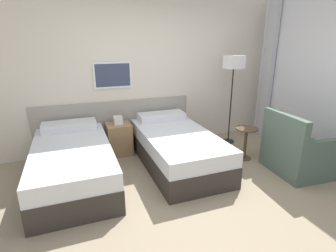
{
  "coord_description": "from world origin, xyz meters",
  "views": [
    {
      "loc": [
        -1.27,
        -2.53,
        1.9
      ],
      "look_at": [
        0.03,
        0.93,
        0.69
      ],
      "focal_mm": 28.0,
      "sensor_mm": 36.0,
      "label": 1
    }
  ],
  "objects_px": {
    "bed_near_door": "(73,163)",
    "floor_lamp": "(234,68)",
    "bed_near_window": "(177,148)",
    "nightstand": "(119,138)",
    "armchair": "(296,153)",
    "side_table": "(246,138)"
  },
  "relations": [
    {
      "from": "bed_near_window",
      "to": "nightstand",
      "type": "xyz_separation_m",
      "value": [
        -0.78,
        0.74,
        0.0
      ]
    },
    {
      "from": "bed_near_window",
      "to": "side_table",
      "type": "relative_size",
      "value": 3.63
    },
    {
      "from": "nightstand",
      "to": "bed_near_door",
      "type": "bearing_deg",
      "value": -136.55
    },
    {
      "from": "floor_lamp",
      "to": "side_table",
      "type": "height_order",
      "value": "floor_lamp"
    },
    {
      "from": "bed_near_window",
      "to": "side_table",
      "type": "bearing_deg",
      "value": -10.45
    },
    {
      "from": "armchair",
      "to": "bed_near_window",
      "type": "bearing_deg",
      "value": 65.41
    },
    {
      "from": "bed_near_door",
      "to": "side_table",
      "type": "bearing_deg",
      "value": -4.47
    },
    {
      "from": "bed_near_window",
      "to": "floor_lamp",
      "type": "xyz_separation_m",
      "value": [
        1.32,
        0.55,
        1.15
      ]
    },
    {
      "from": "bed_near_window",
      "to": "floor_lamp",
      "type": "bearing_deg",
      "value": 22.51
    },
    {
      "from": "nightstand",
      "to": "armchair",
      "type": "height_order",
      "value": "armchair"
    },
    {
      "from": "bed_near_window",
      "to": "nightstand",
      "type": "relative_size",
      "value": 2.89
    },
    {
      "from": "bed_near_window",
      "to": "armchair",
      "type": "relative_size",
      "value": 2.13
    },
    {
      "from": "nightstand",
      "to": "armchair",
      "type": "bearing_deg",
      "value": -34.27
    },
    {
      "from": "nightstand",
      "to": "armchair",
      "type": "xyz_separation_m",
      "value": [
        2.34,
        -1.59,
        0.02
      ]
    },
    {
      "from": "bed_near_window",
      "to": "armchair",
      "type": "distance_m",
      "value": 1.78
    },
    {
      "from": "nightstand",
      "to": "floor_lamp",
      "type": "relative_size",
      "value": 0.41
    },
    {
      "from": "bed_near_window",
      "to": "armchair",
      "type": "xyz_separation_m",
      "value": [
        1.56,
        -0.86,
        0.02
      ]
    },
    {
      "from": "bed_near_door",
      "to": "nightstand",
      "type": "relative_size",
      "value": 2.89
    },
    {
      "from": "bed_near_door",
      "to": "floor_lamp",
      "type": "relative_size",
      "value": 1.2
    },
    {
      "from": "floor_lamp",
      "to": "side_table",
      "type": "distance_m",
      "value": 1.31
    },
    {
      "from": "floor_lamp",
      "to": "bed_near_door",
      "type": "bearing_deg",
      "value": -169.22
    },
    {
      "from": "bed_near_window",
      "to": "side_table",
      "type": "height_order",
      "value": "bed_near_window"
    }
  ]
}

